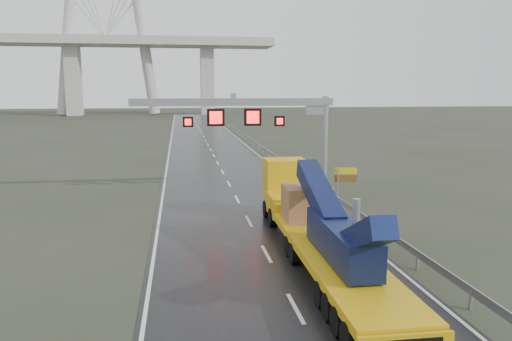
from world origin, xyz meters
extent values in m
plane|color=#2B2F20|center=(0.00, 0.00, 0.00)|extent=(400.00, 400.00, 0.00)
cube|color=black|center=(0.00, 40.00, 0.01)|extent=(11.00, 200.00, 0.02)
cube|color=#ADAEA9|center=(6.90, 18.00, 0.15)|extent=(1.20, 1.20, 0.30)
cylinder|color=gray|center=(6.90, 18.00, 3.60)|extent=(0.48, 0.48, 7.20)
cube|color=gray|center=(0.00, 18.00, 6.80)|extent=(14.80, 0.55, 0.55)
cube|color=gray|center=(6.10, 18.00, 6.30)|extent=(1.40, 0.35, 0.90)
cube|color=gray|center=(0.00, 18.00, 7.25)|extent=(0.35, 0.35, 0.35)
cube|color=black|center=(-1.30, 17.95, 5.70)|extent=(1.25, 0.25, 1.25)
cube|color=#FF0C0C|center=(-1.30, 17.81, 5.70)|extent=(0.90, 0.02, 0.90)
cube|color=black|center=(1.40, 17.95, 5.70)|extent=(1.25, 0.25, 1.25)
cube|color=#FF0C0C|center=(1.40, 17.81, 5.70)|extent=(0.90, 0.02, 0.90)
cube|color=black|center=(-3.30, 17.95, 5.40)|extent=(0.75, 0.25, 0.75)
cube|color=#FF0C0C|center=(-3.30, 17.81, 5.40)|extent=(0.54, 0.02, 0.54)
cube|color=black|center=(3.40, 17.95, 5.40)|extent=(0.75, 0.25, 0.75)
cube|color=#FF0C0C|center=(3.40, 17.81, 5.40)|extent=(0.54, 0.02, 0.54)
cube|color=#ADAEA9|center=(-35.00, 140.00, 10.50)|extent=(4.00, 6.00, 21.00)
cube|color=#ADAEA9|center=(5.00, 140.00, 10.50)|extent=(4.00, 6.00, 21.00)
cube|color=#D79A0B|center=(2.18, 0.57, 1.01)|extent=(2.90, 13.49, 0.34)
cube|color=#D79A0B|center=(2.29, 7.67, 1.39)|extent=(2.51, 1.19, 0.48)
cube|color=#D79A0B|center=(2.31, 9.21, 1.15)|extent=(2.54, 2.92, 1.15)
cube|color=#D79A0B|center=(2.34, 10.94, 2.30)|extent=(2.43, 1.96, 2.50)
cube|color=black|center=(2.36, 11.92, 2.59)|extent=(2.21, 0.08, 1.15)
cube|color=#0D1A40|center=(2.17, -0.39, 1.92)|extent=(1.43, 5.78, 1.34)
cube|color=#0D1A40|center=(2.22, 2.97, 3.07)|extent=(1.04, 5.30, 2.45)
cube|color=#0D1A40|center=(2.13, -2.80, 2.79)|extent=(0.92, 3.82, 2.32)
cylinder|color=gray|center=(2.74, -0.40, 2.79)|extent=(0.29, 0.29, 1.54)
cube|color=brown|center=(2.26, 5.56, 2.04)|extent=(2.15, 2.15, 1.73)
cylinder|color=black|center=(2.11, -3.76, 0.48)|extent=(2.80, 1.00, 0.96)
cylinder|color=black|center=(2.22, 2.97, 0.48)|extent=(2.80, 1.00, 0.96)
cylinder|color=black|center=(2.34, 10.74, 0.53)|extent=(2.61, 1.10, 1.06)
cylinder|color=gray|center=(6.57, 13.57, 1.27)|extent=(0.08, 0.08, 2.55)
cylinder|color=gray|center=(7.63, 13.57, 1.27)|extent=(0.08, 0.08, 2.55)
cube|color=#D6C60B|center=(7.10, 13.57, 2.28)|extent=(1.47, 0.36, 0.42)
cube|color=brown|center=(7.10, 13.57, 1.75)|extent=(1.47, 0.36, 0.48)
cube|color=red|center=(6.00, 18.46, 0.53)|extent=(0.69, 0.51, 1.05)
camera|label=1|loc=(-3.92, -18.26, 7.68)|focal=35.00mm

